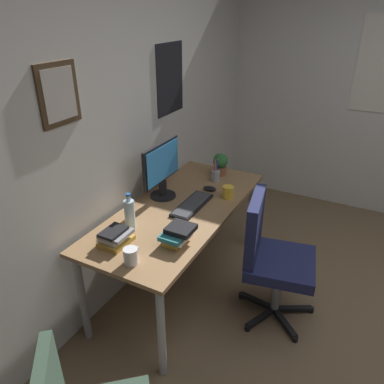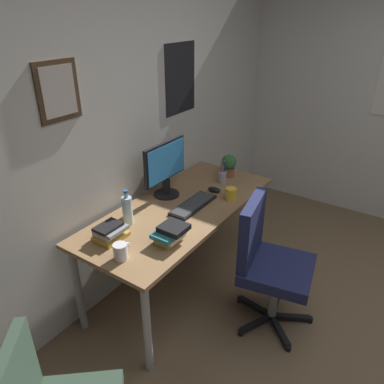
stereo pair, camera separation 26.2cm
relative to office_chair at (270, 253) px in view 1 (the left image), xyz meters
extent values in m
cube|color=silver|center=(-0.07, 1.15, 0.77)|extent=(4.40, 0.08, 2.60)
cube|color=#4C3823|center=(-0.64, 1.10, 1.10)|extent=(0.28, 0.02, 0.34)
cube|color=beige|center=(-0.64, 1.09, 1.10)|extent=(0.22, 0.00, 0.28)
cube|color=black|center=(0.55, 1.10, 1.00)|extent=(0.40, 0.01, 0.56)
cube|color=#936D47|center=(-0.02, 0.70, 0.18)|extent=(1.68, 0.73, 0.03)
cylinder|color=#9EA0A5|center=(-0.80, 0.39, -0.18)|extent=(0.05, 0.05, 0.70)
cylinder|color=#9EA0A5|center=(0.76, 0.39, -0.18)|extent=(0.05, 0.05, 0.70)
cylinder|color=#9EA0A5|center=(-0.80, 1.01, -0.18)|extent=(0.05, 0.05, 0.70)
cylinder|color=#9EA0A5|center=(0.76, 1.01, -0.18)|extent=(0.05, 0.05, 0.70)
cube|color=#1E234C|center=(0.01, -0.08, -0.07)|extent=(0.54, 0.54, 0.08)
cube|color=#1E234C|center=(-0.02, 0.12, 0.20)|extent=(0.43, 0.15, 0.45)
cylinder|color=#9EA0A5|center=(0.01, -0.08, -0.32)|extent=(0.07, 0.07, 0.42)
cube|color=black|center=(0.15, -0.05, -0.49)|extent=(0.28, 0.09, 0.03)
cylinder|color=black|center=(0.29, -0.02, -0.51)|extent=(0.05, 0.05, 0.04)
cube|color=black|center=(0.03, 0.06, -0.49)|extent=(0.07, 0.28, 0.03)
cylinder|color=black|center=(0.05, 0.20, -0.51)|extent=(0.05, 0.05, 0.04)
cube|color=black|center=(-0.11, -0.02, -0.49)|extent=(0.27, 0.16, 0.03)
cylinder|color=black|center=(-0.24, 0.04, -0.51)|extent=(0.05, 0.05, 0.04)
cube|color=black|center=(-0.08, -0.18, -0.49)|extent=(0.22, 0.23, 0.03)
cylinder|color=black|center=(-0.18, -0.28, -0.51)|extent=(0.05, 0.05, 0.04)
cube|color=black|center=(0.08, -0.20, -0.49)|extent=(0.17, 0.26, 0.03)
cylinder|color=black|center=(0.15, -0.32, -0.51)|extent=(0.05, 0.05, 0.04)
cylinder|color=black|center=(0.07, 0.91, 0.21)|extent=(0.20, 0.20, 0.01)
cube|color=black|center=(0.07, 0.91, 0.27)|extent=(0.05, 0.04, 0.12)
cube|color=black|center=(0.07, 0.91, 0.48)|extent=(0.46, 0.02, 0.30)
cube|color=#338CD8|center=(0.07, 0.89, 0.48)|extent=(0.43, 0.00, 0.27)
cube|color=black|center=(0.03, 0.63, 0.21)|extent=(0.43, 0.15, 0.02)
cube|color=#38383A|center=(0.03, 0.63, 0.22)|extent=(0.41, 0.13, 0.00)
ellipsoid|color=black|center=(0.33, 0.62, 0.22)|extent=(0.06, 0.11, 0.04)
cylinder|color=silver|center=(-0.42, 0.86, 0.30)|extent=(0.07, 0.07, 0.20)
cylinder|color=silver|center=(-0.42, 0.86, 0.42)|extent=(0.03, 0.03, 0.04)
cylinder|color=#2659B2|center=(-0.42, 0.86, 0.44)|extent=(0.03, 0.03, 0.01)
cylinder|color=yellow|center=(0.28, 0.45, 0.25)|extent=(0.09, 0.09, 0.10)
torus|color=yellow|center=(0.34, 0.45, 0.25)|extent=(0.05, 0.01, 0.05)
cylinder|color=white|center=(-0.74, 0.62, 0.25)|extent=(0.08, 0.08, 0.10)
torus|color=white|center=(-0.68, 0.62, 0.25)|extent=(0.05, 0.01, 0.05)
cylinder|color=brown|center=(0.66, 0.68, 0.24)|extent=(0.11, 0.11, 0.07)
sphere|color=#2D6B33|center=(0.66, 0.68, 0.33)|extent=(0.13, 0.13, 0.13)
ellipsoid|color=#287A38|center=(0.63, 0.71, 0.35)|extent=(0.07, 0.08, 0.02)
ellipsoid|color=#287A38|center=(0.69, 0.70, 0.34)|extent=(0.07, 0.08, 0.02)
ellipsoid|color=#287A38|center=(0.64, 0.65, 0.33)|extent=(0.08, 0.07, 0.02)
cylinder|color=#9EA0A5|center=(0.51, 0.66, 0.25)|extent=(0.07, 0.07, 0.09)
cylinder|color=#263FBF|center=(0.52, 0.65, 0.32)|extent=(0.01, 0.01, 0.13)
cylinder|color=red|center=(0.51, 0.66, 0.32)|extent=(0.01, 0.01, 0.13)
cylinder|color=black|center=(0.53, 0.65, 0.32)|extent=(0.01, 0.01, 0.13)
cylinder|color=#9EA0A5|center=(0.52, 0.66, 0.33)|extent=(0.01, 0.03, 0.14)
cylinder|color=#9EA0A5|center=(0.51, 0.66, 0.33)|extent=(0.01, 0.02, 0.14)
cube|color=gold|center=(-0.42, 0.50, 0.21)|extent=(0.18, 0.12, 0.03)
cube|color=silver|center=(-0.43, 0.48, 0.24)|extent=(0.16, 0.12, 0.02)
cube|color=#26727A|center=(-0.44, 0.50, 0.26)|extent=(0.21, 0.14, 0.03)
cube|color=black|center=(-0.41, 0.47, 0.29)|extent=(0.15, 0.16, 0.03)
cube|color=gold|center=(-0.62, 0.83, 0.21)|extent=(0.20, 0.16, 0.03)
cube|color=silver|center=(-0.61, 0.85, 0.24)|extent=(0.16, 0.14, 0.03)
cube|color=gray|center=(-0.61, 0.83, 0.27)|extent=(0.17, 0.16, 0.02)
cube|color=black|center=(-0.63, 0.83, 0.29)|extent=(0.17, 0.12, 0.02)
camera|label=1|loc=(-2.09, -0.49, 1.53)|focal=34.40mm
camera|label=2|loc=(-1.96, -0.71, 1.53)|focal=34.40mm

